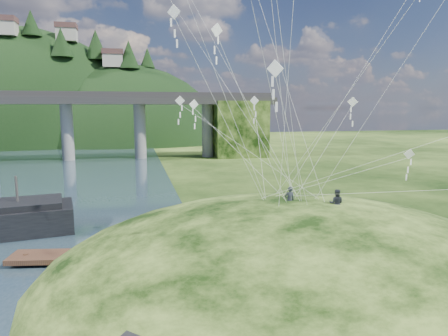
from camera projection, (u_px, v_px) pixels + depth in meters
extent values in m
plane|color=black|center=(181.00, 301.00, 23.69)|extent=(320.00, 320.00, 0.00)
ellipsoid|color=black|center=(293.00, 296.00, 27.58)|extent=(36.00, 32.00, 13.00)
cylinder|color=gray|center=(67.00, 131.00, 86.64)|extent=(2.60, 2.60, 13.00)
cylinder|color=gray|center=(140.00, 130.00, 90.02)|extent=(2.60, 2.60, 13.00)
cylinder|color=gray|center=(207.00, 129.00, 93.40)|extent=(2.60, 2.60, 13.00)
cube|color=black|center=(238.00, 129.00, 95.04)|extent=(12.00, 11.00, 13.00)
ellipsoid|color=black|center=(23.00, 159.00, 137.38)|extent=(96.00, 68.00, 88.00)
ellipsoid|color=black|center=(127.00, 171.00, 137.90)|extent=(76.00, 56.00, 72.00)
cone|color=black|center=(31.00, 23.00, 119.46)|extent=(5.83, 5.83, 7.67)
cone|color=black|center=(61.00, 42.00, 117.54)|extent=(6.47, 6.47, 8.51)
cone|color=black|center=(96.00, 45.00, 126.11)|extent=(7.13, 7.13, 9.38)
cone|color=black|center=(129.00, 55.00, 124.03)|extent=(6.56, 6.56, 8.63)
cone|color=black|center=(147.00, 58.00, 130.75)|extent=(4.88, 4.88, 6.42)
cube|color=beige|center=(5.00, 29.00, 116.41)|extent=(6.00, 5.00, 4.00)
cube|color=brown|center=(5.00, 19.00, 116.00)|extent=(6.40, 5.40, 1.60)
cube|color=beige|center=(67.00, 35.00, 125.70)|extent=(6.00, 5.00, 4.00)
cube|color=brown|center=(66.00, 26.00, 125.30)|extent=(6.40, 5.40, 1.60)
cube|color=beige|center=(113.00, 61.00, 124.20)|extent=(6.00, 5.00, 4.00)
cube|color=brown|center=(113.00, 52.00, 123.80)|extent=(6.40, 5.40, 1.60)
cube|color=black|center=(29.00, 203.00, 36.66)|extent=(6.28, 5.51, 0.56)
cylinder|color=#2D2B2B|center=(17.00, 191.00, 36.13)|extent=(0.22, 0.22, 2.79)
cube|color=#3A2217|center=(115.00, 255.00, 29.75)|extent=(15.33, 4.82, 0.38)
cylinder|color=#3A2217|center=(26.00, 261.00, 29.42)|extent=(0.32, 0.32, 1.08)
cylinder|color=#3A2217|center=(71.00, 260.00, 29.61)|extent=(0.32, 0.32, 1.08)
cylinder|color=#3A2217|center=(115.00, 259.00, 29.79)|extent=(0.32, 0.32, 1.08)
cylinder|color=#3A2217|center=(159.00, 258.00, 29.98)|extent=(0.32, 0.32, 1.08)
cylinder|color=#3A2217|center=(202.00, 257.00, 30.17)|extent=(0.32, 0.32, 1.08)
imported|color=#22252E|center=(290.00, 187.00, 27.78)|extent=(0.71, 0.47, 1.93)
imported|color=#22252E|center=(337.00, 189.00, 27.11)|extent=(1.21, 1.14, 1.97)
cube|color=silver|center=(254.00, 101.00, 34.51)|extent=(0.63, 0.59, 0.81)
cube|color=silver|center=(254.00, 107.00, 34.59)|extent=(0.10, 0.07, 0.48)
cube|color=silver|center=(254.00, 114.00, 34.68)|extent=(0.10, 0.07, 0.48)
cube|color=silver|center=(254.00, 121.00, 34.77)|extent=(0.10, 0.07, 0.48)
cube|color=silver|center=(194.00, 104.00, 32.60)|extent=(0.80, 0.33, 0.83)
cube|color=silver|center=(194.00, 112.00, 32.68)|extent=(0.10, 0.07, 0.48)
cube|color=silver|center=(194.00, 119.00, 32.77)|extent=(0.10, 0.07, 0.48)
cube|color=silver|center=(194.00, 126.00, 32.86)|extent=(0.10, 0.07, 0.48)
cube|color=silver|center=(409.00, 154.00, 28.87)|extent=(0.79, 0.28, 0.78)
cube|color=silver|center=(409.00, 162.00, 28.96)|extent=(0.10, 0.02, 0.47)
cube|color=silver|center=(408.00, 170.00, 29.04)|extent=(0.10, 0.02, 0.47)
cube|color=silver|center=(408.00, 177.00, 29.13)|extent=(0.10, 0.02, 0.47)
cube|color=silver|center=(217.00, 30.00, 22.43)|extent=(0.73, 0.36, 0.77)
cube|color=silver|center=(217.00, 40.00, 22.51)|extent=(0.09, 0.07, 0.45)
cube|color=silver|center=(217.00, 50.00, 22.60)|extent=(0.09, 0.07, 0.45)
cube|color=silver|center=(217.00, 60.00, 22.68)|extent=(0.09, 0.07, 0.45)
cube|color=silver|center=(275.00, 69.00, 19.90)|extent=(0.69, 0.64, 0.87)
cube|color=silver|center=(275.00, 81.00, 20.00)|extent=(0.11, 0.07, 0.52)
cube|color=silver|center=(275.00, 94.00, 20.09)|extent=(0.11, 0.07, 0.52)
cube|color=silver|center=(274.00, 107.00, 20.18)|extent=(0.11, 0.07, 0.52)
cube|color=silver|center=(174.00, 12.00, 20.14)|extent=(0.64, 0.40, 0.72)
cube|color=silver|center=(174.00, 22.00, 20.22)|extent=(0.09, 0.05, 0.42)
cube|color=silver|center=(174.00, 33.00, 20.29)|extent=(0.09, 0.05, 0.42)
cube|color=silver|center=(174.00, 43.00, 20.37)|extent=(0.09, 0.05, 0.42)
cube|color=silver|center=(180.00, 101.00, 31.00)|extent=(0.77, 0.15, 0.77)
cube|color=silver|center=(180.00, 108.00, 31.08)|extent=(0.10, 0.03, 0.45)
cube|color=silver|center=(180.00, 115.00, 31.16)|extent=(0.10, 0.03, 0.45)
cube|color=silver|center=(180.00, 122.00, 31.24)|extent=(0.10, 0.03, 0.45)
cube|color=silver|center=(353.00, 102.00, 27.99)|extent=(0.60, 0.47, 0.70)
cube|color=silver|center=(352.00, 109.00, 28.06)|extent=(0.09, 0.05, 0.42)
cube|color=silver|center=(352.00, 117.00, 28.14)|extent=(0.09, 0.05, 0.42)
cube|color=silver|center=(352.00, 124.00, 28.21)|extent=(0.09, 0.05, 0.42)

